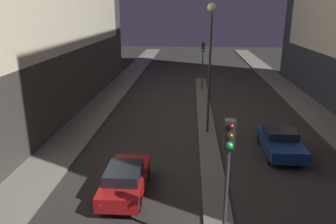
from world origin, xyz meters
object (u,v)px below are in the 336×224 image
(traffic_light_mid, at_px, (203,55))
(car_left_lane, at_px, (125,179))
(traffic_light_near, at_px, (228,159))
(street_lamp, at_px, (211,43))
(car_right_lane, at_px, (280,141))

(traffic_light_mid, bearing_deg, car_left_lane, -101.44)
(traffic_light_near, height_order, traffic_light_mid, same)
(traffic_light_mid, xyz_separation_m, car_left_lane, (-3.98, -19.67, -2.83))
(traffic_light_mid, bearing_deg, traffic_light_near, -90.00)
(car_left_lane, bearing_deg, street_lamp, 62.75)
(street_lamp, bearing_deg, traffic_light_near, -90.00)
(traffic_light_mid, height_order, car_right_lane, traffic_light_mid)
(traffic_light_near, bearing_deg, street_lamp, 90.00)
(traffic_light_mid, relative_size, car_right_lane, 1.10)
(traffic_light_mid, distance_m, car_right_lane, 15.60)
(traffic_light_near, bearing_deg, car_left_lane, 138.40)
(street_lamp, xyz_separation_m, car_left_lane, (-3.98, -7.73, -5.17))
(car_left_lane, distance_m, car_right_lane, 9.33)
(street_lamp, distance_m, car_left_lane, 10.12)
(car_left_lane, relative_size, car_right_lane, 0.98)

